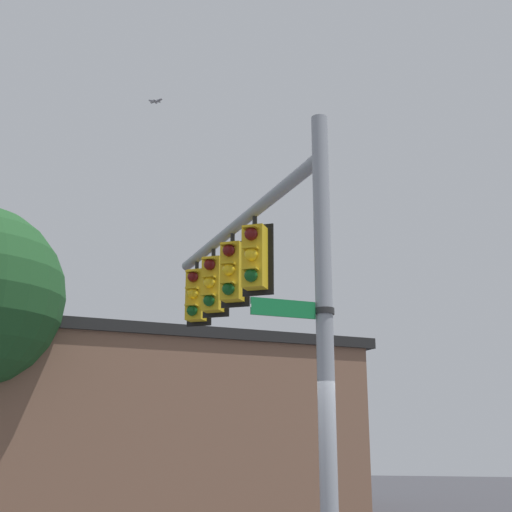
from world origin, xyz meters
TOP-DOWN VIEW (x-y plane):
  - signal_pole at (0.00, 0.00)m, footprint 0.22×0.22m
  - mast_arm at (2.09, -2.40)m, footprint 4.34×4.95m
  - traffic_light_nearest_pole at (1.57, -1.79)m, footprint 0.54×0.49m
  - traffic_light_mid_inner at (2.27, -2.59)m, footprint 0.54×0.49m
  - traffic_light_mid_outer at (2.97, -3.40)m, footprint 0.54×0.49m
  - traffic_light_arm_end at (3.68, -4.20)m, footprint 0.54×0.49m
  - street_name_sign at (0.23, 0.20)m, footprint 0.91×0.82m
  - bird_flying at (4.31, -3.29)m, footprint 0.30×0.19m
  - storefront_building at (8.43, -9.05)m, footprint 14.26×13.82m

SIDE VIEW (x-z plane):
  - storefront_building at x=8.43m, z-range 0.01..4.84m
  - signal_pole at x=0.00m, z-range 0.00..6.15m
  - street_name_sign at x=0.23m, z-range 3.29..3.51m
  - traffic_light_nearest_pole at x=1.57m, z-range 4.08..5.39m
  - traffic_light_mid_inner at x=2.27m, z-range 4.08..5.39m
  - traffic_light_mid_outer at x=2.97m, z-range 4.08..5.39m
  - traffic_light_arm_end at x=3.68m, z-range 4.08..5.39m
  - mast_arm at x=2.09m, z-range 5.43..5.64m
  - bird_flying at x=4.31m, z-range 8.74..8.82m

